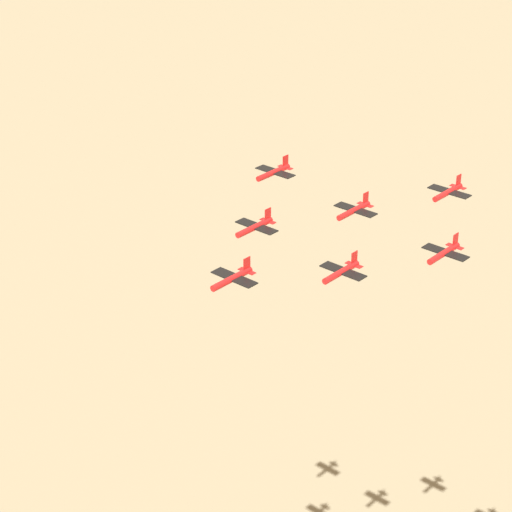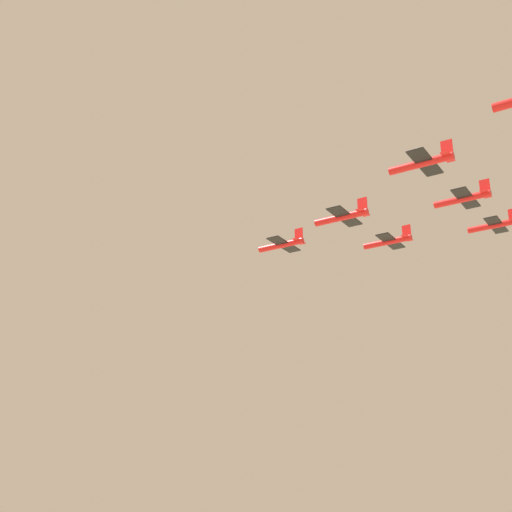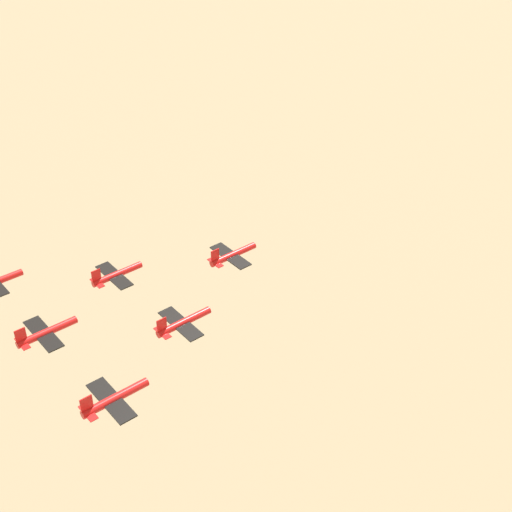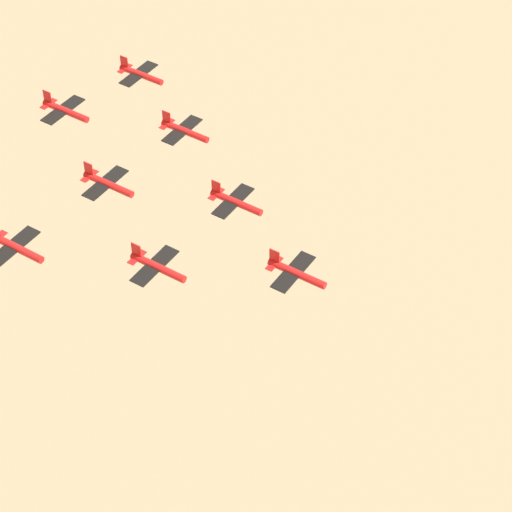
# 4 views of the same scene
# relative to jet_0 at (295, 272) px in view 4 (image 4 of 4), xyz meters

# --- Properties ---
(jet_0) EXTENTS (9.12, 9.35, 3.20)m
(jet_0) POSITION_rel_jet_0_xyz_m (0.00, 0.00, 0.00)
(jet_0) COLOR red
(jet_1) EXTENTS (9.12, 9.35, 3.20)m
(jet_1) POSITION_rel_jet_0_xyz_m (-16.72, -11.59, -2.01)
(jet_1) COLOR red
(jet_2) EXTENTS (9.12, 9.35, 3.20)m
(jet_2) POSITION_rel_jet_0_xyz_m (2.01, -20.25, 0.44)
(jet_2) COLOR red
(jet_3) EXTENTS (9.12, 9.35, 3.20)m
(jet_3) POSITION_rel_jet_0_xyz_m (-33.44, -23.19, -1.42)
(jet_3) COLOR red
(jet_4) EXTENTS (9.12, 9.35, 3.20)m
(jet_4) POSITION_rel_jet_0_xyz_m (-14.71, -31.84, 1.09)
(jet_4) COLOR red
(jet_5) EXTENTS (9.12, 9.35, 3.20)m
(jet_5) POSITION_rel_jet_0_xyz_m (4.02, -40.50, 3.59)
(jet_5) COLOR red
(jet_6) EXTENTS (9.12, 9.35, 3.20)m
(jet_6) POSITION_rel_jet_0_xyz_m (-50.17, -34.78, -1.95)
(jet_6) COLOR red
(jet_7) EXTENTS (9.12, 9.35, 3.20)m
(jet_7) POSITION_rel_jet_0_xyz_m (-31.44, -43.44, 2.26)
(jet_7) COLOR red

